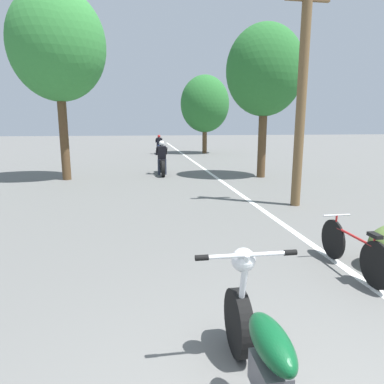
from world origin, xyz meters
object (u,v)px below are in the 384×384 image
(roadside_tree_right_far, at_px, (205,104))
(bicycle_parked, at_px, (353,249))
(roadside_tree_left, at_px, (57,46))
(utility_pole, at_px, (302,92))
(roadside_tree_right_near, at_px, (265,71))
(motorcycle_foreground, at_px, (267,362))
(motorcycle_rider_lead, at_px, (162,162))
(motorcycle_rider_far, at_px, (159,147))

(roadside_tree_right_far, height_order, bicycle_parked, roadside_tree_right_far)
(roadside_tree_left, bearing_deg, utility_pole, -37.73)
(roadside_tree_right_near, bearing_deg, motorcycle_foreground, -109.66)
(roadside_tree_right_near, distance_m, motorcycle_foreground, 12.19)
(motorcycle_rider_lead, bearing_deg, roadside_tree_left, -167.87)
(motorcycle_rider_lead, distance_m, bicycle_parked, 10.28)
(roadside_tree_right_far, height_order, motorcycle_foreground, roadside_tree_right_far)
(utility_pole, xyz_separation_m, roadside_tree_left, (-6.80, 5.26, 1.94))
(roadside_tree_right_far, distance_m, motorcycle_foreground, 22.69)
(motorcycle_foreground, distance_m, motorcycle_rider_far, 22.04)
(utility_pole, xyz_separation_m, roadside_tree_right_near, (0.76, 4.75, 1.17))
(motorcycle_foreground, height_order, motorcycle_rider_far, motorcycle_rider_far)
(roadside_tree_right_far, distance_m, motorcycle_rider_far, 4.38)
(bicycle_parked, bearing_deg, utility_pole, 75.74)
(bicycle_parked, bearing_deg, motorcycle_rider_lead, 101.71)
(motorcycle_rider_far, bearing_deg, motorcycle_rider_lead, -92.56)
(utility_pole, height_order, motorcycle_rider_lead, utility_pole)
(roadside_tree_right_far, distance_m, motorcycle_rider_lead, 10.96)
(motorcycle_rider_lead, bearing_deg, utility_pole, -62.85)
(roadside_tree_right_far, bearing_deg, roadside_tree_right_near, -89.10)
(roadside_tree_right_far, distance_m, roadside_tree_left, 13.08)
(roadside_tree_right_near, relative_size, roadside_tree_right_far, 1.07)
(roadside_tree_left, relative_size, motorcycle_foreground, 3.14)
(utility_pole, xyz_separation_m, motorcycle_rider_lead, (-3.11, 6.06, -2.35))
(motorcycle_rider_lead, height_order, bicycle_parked, motorcycle_rider_lead)
(motorcycle_rider_far, bearing_deg, motorcycle_foreground, -91.26)
(roadside_tree_right_near, relative_size, roadside_tree_left, 0.85)
(utility_pole, distance_m, roadside_tree_right_near, 4.95)
(roadside_tree_right_near, relative_size, bicycle_parked, 3.51)
(motorcycle_foreground, bearing_deg, utility_pole, 63.12)
(roadside_tree_right_near, xyz_separation_m, motorcycle_foreground, (-3.92, -10.97, -3.61))
(utility_pole, bearing_deg, motorcycle_rider_lead, 117.15)
(roadside_tree_right_near, height_order, motorcycle_rider_lead, roadside_tree_right_near)
(roadside_tree_right_far, xyz_separation_m, motorcycle_rider_far, (-3.26, -0.14, -2.93))
(roadside_tree_right_near, distance_m, roadside_tree_right_far, 11.23)
(utility_pole, relative_size, bicycle_parked, 3.40)
(motorcycle_rider_lead, xyz_separation_m, bicycle_parked, (2.09, -10.07, -0.19))
(utility_pole, relative_size, roadside_tree_right_near, 0.97)
(roadside_tree_right_near, xyz_separation_m, roadside_tree_left, (-7.57, 0.51, 0.77))
(utility_pole, bearing_deg, motorcycle_rider_far, 99.58)
(motorcycle_foreground, bearing_deg, roadside_tree_right_near, 70.34)
(bicycle_parked, bearing_deg, motorcycle_rider_far, 94.76)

